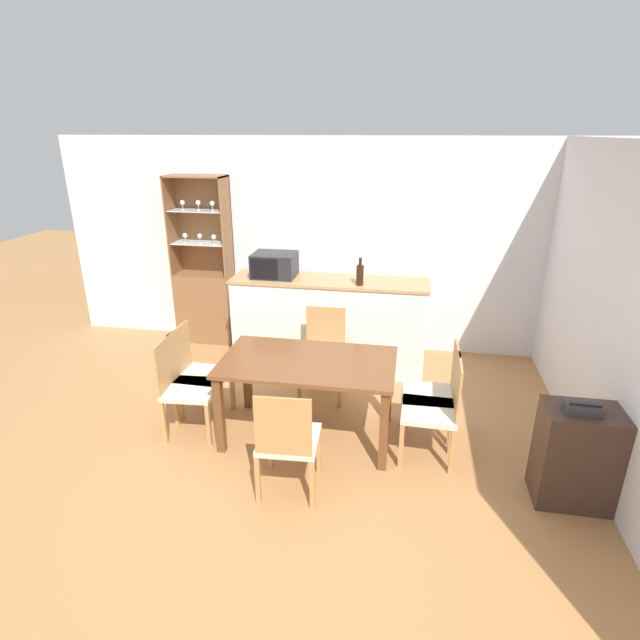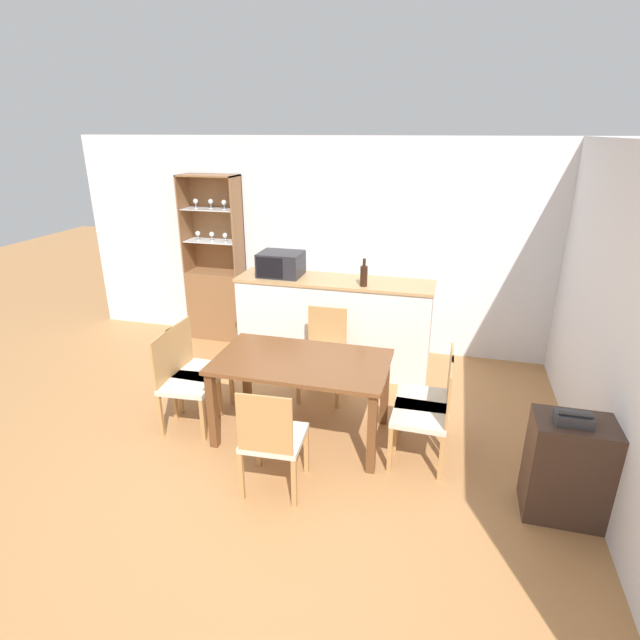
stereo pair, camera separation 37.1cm
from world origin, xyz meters
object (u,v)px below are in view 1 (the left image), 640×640
Objects in this scene: display_cabinet at (205,294)px; side_cabinet at (576,456)px; dining_chair_side_left_far at (198,373)px; dining_chair_side_left_near at (186,387)px; dining_chair_head_far at (323,354)px; dining_chair_head_near at (288,441)px; dining_chair_side_right_near at (435,409)px; wine_bottle at (360,274)px; dining_chair_side_right_far at (434,394)px; microwave at (274,265)px; telephone at (583,408)px; dining_table at (308,371)px.

side_cabinet is at bearing -32.42° from display_cabinet.
dining_chair_side_left_far is 1.00× the size of dining_chair_side_left_near.
display_cabinet reaches higher than side_cabinet.
side_cabinet is at bearing 147.89° from dining_chair_head_far.
dining_chair_head_near is 1.27m from dining_chair_side_right_near.
display_cabinet reaches higher than dining_chair_head_far.
wine_bottle is at bearing -18.02° from display_cabinet.
dining_chair_head_near is 1.42m from dining_chair_side_right_far.
dining_chair_head_near is 1.91× the size of microwave.
side_cabinet is at bearing -44.74° from wine_bottle.
dining_chair_side_right_near reaches higher than telephone.
dining_chair_side_left_near is 3.19m from telephone.
telephone is (2.06, -0.53, 0.16)m from dining_table.
display_cabinet reaches higher than dining_chair_side_right_far.
dining_chair_side_left_far is at bearing -140.46° from wine_bottle.
display_cabinet is 2.11m from dining_chair_head_far.
display_cabinet is 2.32× the size of dining_chair_side_right_near.
dining_chair_head_near is at bearing -73.06° from microwave.
dining_chair_head_far is at bearing -45.08° from microwave.
dining_chair_side_right_near is at bearing 27.23° from dining_chair_head_near.
dining_chair_side_right_far is at bearing 148.48° from dining_chair_head_far.
display_cabinet is 3.53m from dining_chair_side_right_near.
microwave is at bearing 170.22° from wine_bottle.
dining_chair_head_far is 1.00× the size of dining_chair_side_right_near.
dining_chair_side_left_near is (-1.09, -0.13, -0.19)m from dining_table.
dining_chair_side_left_far reaches higher than dining_table.
side_cabinet is (3.18, -0.35, -0.07)m from dining_chair_side_left_near.
dining_chair_side_left_near is at bearing -172.99° from dining_table.
dining_chair_side_right_near is (1.09, 0.64, 0.00)m from dining_chair_head_near.
dining_chair_side_right_near reaches higher than dining_table.
dining_table is at bearing 92.71° from dining_chair_side_left_near.
dining_table is 1.42m from wine_bottle.
dining_chair_side_right_near is at bearing 160.45° from side_cabinet.
dining_table is 1.65× the size of dining_chair_side_right_far.
dining_chair_head_near is 1.00× the size of dining_chair_side_right_near.
dining_chair_head_near is at bearing -172.12° from side_cabinet.
side_cabinet is 3.23× the size of telephone.
wine_bottle is (0.98, -0.17, -0.02)m from microwave.
display_cabinet reaches higher than microwave.
dining_chair_side_right_near is at bearing 139.29° from dining_chair_head_far.
dining_chair_head_near is at bearing -98.32° from wine_bottle.
telephone is at bearing 78.61° from dining_chair_side_left_near.
dining_chair_side_left_near is 1.00× the size of dining_chair_head_near.
dining_chair_side_left_far is at bearing 29.58° from dining_chair_head_far.
display_cabinet is 3.38m from dining_chair_side_right_far.
microwave is at bearing 144.97° from side_cabinet.
microwave is at bearing 161.02° from dining_chair_side_left_near.
dining_chair_side_left_near is 2.12m from wine_bottle.
dining_chair_side_right_far is at bearing 91.27° from dining_chair_side_left_far.
dining_chair_side_left_far and dining_chair_head_far have the same top height.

